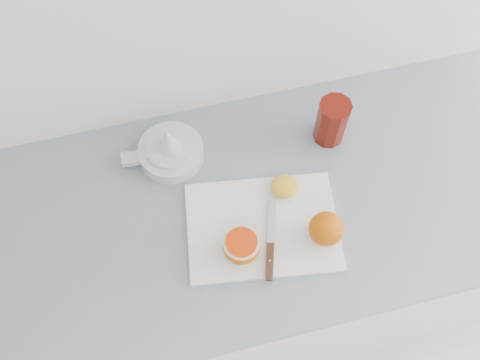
# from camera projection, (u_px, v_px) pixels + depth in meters

# --- Properties ---
(counter) EXTENTS (2.48, 0.64, 0.89)m
(counter) POSITION_uv_depth(u_px,v_px,m) (249.00, 263.00, 1.67)
(counter) COLOR white
(counter) RESTS_ON ground
(cutting_board) EXTENTS (0.38, 0.30, 0.01)m
(cutting_board) POSITION_uv_depth(u_px,v_px,m) (263.00, 227.00, 1.24)
(cutting_board) COLOR white
(cutting_board) RESTS_ON counter
(whole_orange) EXTENTS (0.08, 0.08, 0.08)m
(whole_orange) POSITION_uv_depth(u_px,v_px,m) (326.00, 229.00, 1.19)
(whole_orange) COLOR #D45D00
(whole_orange) RESTS_ON cutting_board
(half_orange) EXTENTS (0.08, 0.08, 0.05)m
(half_orange) POSITION_uv_depth(u_px,v_px,m) (242.00, 246.00, 1.19)
(half_orange) COLOR #D45D00
(half_orange) RESTS_ON cutting_board
(squeezed_shell) EXTENTS (0.06, 0.06, 0.03)m
(squeezed_shell) POSITION_uv_depth(u_px,v_px,m) (284.00, 186.00, 1.27)
(squeezed_shell) COLOR yellow
(squeezed_shell) RESTS_ON cutting_board
(paring_knife) EXTENTS (0.08, 0.19, 0.01)m
(paring_knife) POSITION_uv_depth(u_px,v_px,m) (270.00, 254.00, 1.20)
(paring_knife) COLOR #482618
(paring_knife) RESTS_ON cutting_board
(citrus_juicer) EXTENTS (0.20, 0.16, 0.11)m
(citrus_juicer) POSITION_uv_depth(u_px,v_px,m) (170.00, 151.00, 1.31)
(citrus_juicer) COLOR white
(citrus_juicer) RESTS_ON counter
(red_tumbler) EXTENTS (0.08, 0.08, 0.13)m
(red_tumbler) POSITION_uv_depth(u_px,v_px,m) (332.00, 122.00, 1.31)
(red_tumbler) COLOR #650F06
(red_tumbler) RESTS_ON counter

